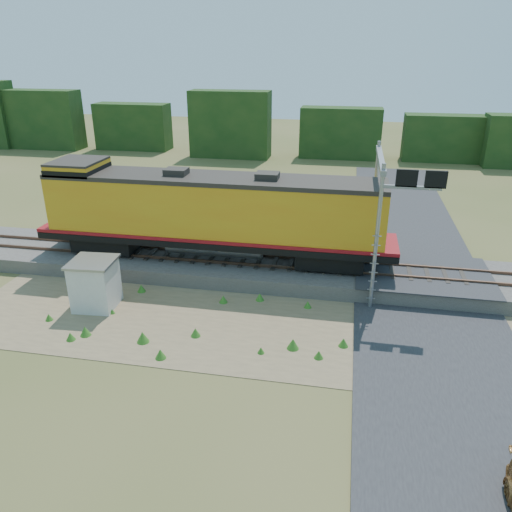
# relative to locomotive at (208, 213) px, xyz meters

# --- Properties ---
(ground) EXTENTS (140.00, 140.00, 0.00)m
(ground) POSITION_rel_locomotive_xyz_m (4.64, -6.00, -3.48)
(ground) COLOR #475123
(ground) RESTS_ON ground
(ballast) EXTENTS (70.00, 5.00, 0.80)m
(ballast) POSITION_rel_locomotive_xyz_m (4.64, 0.00, -3.08)
(ballast) COLOR slate
(ballast) RESTS_ON ground
(rails) EXTENTS (70.00, 1.54, 0.16)m
(rails) POSITION_rel_locomotive_xyz_m (4.64, 0.00, -2.60)
(rails) COLOR brown
(rails) RESTS_ON ballast
(dirt_shoulder) EXTENTS (26.00, 8.00, 0.03)m
(dirt_shoulder) POSITION_rel_locomotive_xyz_m (2.64, -5.50, -3.47)
(dirt_shoulder) COLOR #8C7754
(dirt_shoulder) RESTS_ON ground
(road) EXTENTS (7.00, 66.00, 0.86)m
(road) POSITION_rel_locomotive_xyz_m (11.64, -5.26, -3.39)
(road) COLOR #38383A
(road) RESTS_ON ground
(tree_line_north) EXTENTS (130.00, 3.00, 6.50)m
(tree_line_north) POSITION_rel_locomotive_xyz_m (4.64, 32.00, -0.41)
(tree_line_north) COLOR #173613
(tree_line_north) RESTS_ON ground
(weed_clumps) EXTENTS (15.00, 6.20, 0.56)m
(weed_clumps) POSITION_rel_locomotive_xyz_m (1.14, -5.90, -3.48)
(weed_clumps) COLOR #367621
(weed_clumps) RESTS_ON ground
(locomotive) EXTENTS (19.80, 3.02, 5.11)m
(locomotive) POSITION_rel_locomotive_xyz_m (0.00, 0.00, 0.00)
(locomotive) COLOR black
(locomotive) RESTS_ON rails
(shed) EXTENTS (2.22, 2.22, 2.46)m
(shed) POSITION_rel_locomotive_xyz_m (-4.32, -5.18, -2.23)
(shed) COLOR silver
(shed) RESTS_ON ground
(signal_gantry) EXTENTS (2.84, 6.20, 7.17)m
(signal_gantry) POSITION_rel_locomotive_xyz_m (9.26, -0.67, 1.89)
(signal_gantry) COLOR gray
(signal_gantry) RESTS_ON ground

